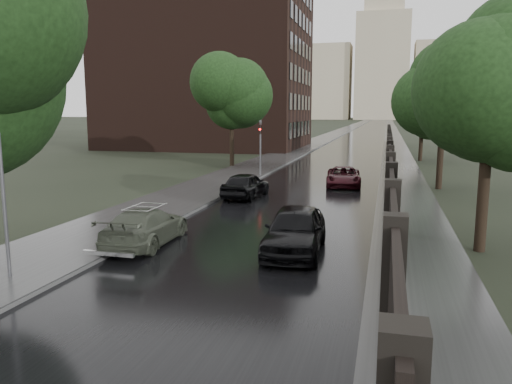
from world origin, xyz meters
name	(u,v)px	position (x,y,z in m)	size (l,w,h in m)	color
ground	(170,325)	(0.00, 0.00, 0.00)	(800.00, 800.00, 0.00)	black
road	(376,124)	(0.00, 190.00, 0.01)	(8.00, 420.00, 0.02)	black
sidewalk_left	(360,123)	(-6.00, 190.00, 0.08)	(4.00, 420.00, 0.16)	#2D2D2D
verge_right	(390,124)	(5.50, 190.00, 0.04)	(3.00, 420.00, 0.08)	#2D2D2D
fence_right	(389,157)	(4.60, 32.01, 1.01)	(0.45, 75.72, 2.70)	#383533
tree_left_far	(231,103)	(-8.00, 30.00, 5.24)	(4.25, 4.25, 7.39)	black
tree_right_a	(490,100)	(7.50, 8.00, 4.95)	(4.08, 4.08, 7.01)	black
tree_right_b	(443,105)	(7.50, 22.00, 4.95)	(4.08, 4.08, 7.01)	black
tree_right_c	(423,108)	(7.50, 40.00, 4.95)	(4.08, 4.08, 7.01)	black
lamp_post	(3,185)	(-5.40, 1.50, 2.67)	(0.25, 0.12, 5.11)	#59595E
traffic_light	(260,143)	(-4.30, 24.99, 2.40)	(0.16, 0.32, 4.00)	#59595E
brick_building	(208,69)	(-18.00, 52.00, 10.00)	(24.00, 18.00, 20.00)	black
stalinist_tower	(383,53)	(0.00, 300.00, 38.38)	(92.00, 30.00, 159.00)	tan
volga_sedan	(145,226)	(-3.60, 5.94, 0.65)	(1.81, 4.45, 1.29)	#414839
hatchback_left	(246,185)	(-2.86, 16.09, 0.69)	(1.64, 4.07, 1.39)	black
car_right_near	(295,230)	(1.60, 6.26, 0.76)	(1.81, 4.49, 1.53)	black
car_right_far	(344,177)	(1.88, 21.52, 0.61)	(2.03, 4.40, 1.22)	black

